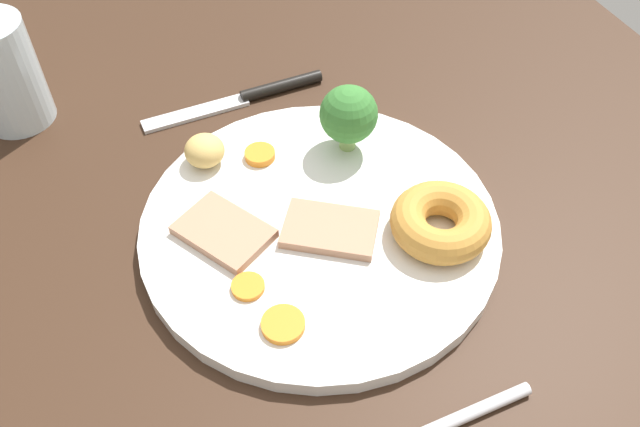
{
  "coord_description": "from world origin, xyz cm",
  "views": [
    {
      "loc": [
        -32.71,
        14.55,
        45.65
      ],
      "look_at": [
        -0.07,
        1.52,
        6.0
      ],
      "focal_mm": 37.37,
      "sensor_mm": 36.0,
      "label": 1
    }
  ],
  "objects_px": {
    "broccoli_floret": "(349,115)",
    "meat_slice_under": "(224,232)",
    "yorkshire_pudding": "(441,222)",
    "carrot_coin_front": "(260,155)",
    "meat_slice_main": "(330,229)",
    "carrot_coin_side": "(283,324)",
    "dinner_plate": "(320,227)",
    "carrot_coin_back": "(248,287)",
    "water_glass": "(3,74)",
    "roast_potato_left": "(205,151)",
    "knife": "(251,96)"
  },
  "relations": [
    {
      "from": "meat_slice_under",
      "to": "yorkshire_pudding",
      "type": "xyz_separation_m",
      "value": [
        -0.06,
        -0.16,
        0.01
      ]
    },
    {
      "from": "broccoli_floret",
      "to": "knife",
      "type": "distance_m",
      "value": 0.13
    },
    {
      "from": "roast_potato_left",
      "to": "carrot_coin_front",
      "type": "height_order",
      "value": "roast_potato_left"
    },
    {
      "from": "dinner_plate",
      "to": "water_glass",
      "type": "xyz_separation_m",
      "value": [
        0.24,
        0.21,
        0.04
      ]
    },
    {
      "from": "meat_slice_main",
      "to": "knife",
      "type": "relative_size",
      "value": 0.39
    },
    {
      "from": "meat_slice_main",
      "to": "knife",
      "type": "xyz_separation_m",
      "value": [
        0.2,
        0.0,
        -0.01
      ]
    },
    {
      "from": "dinner_plate",
      "to": "water_glass",
      "type": "distance_m",
      "value": 0.33
    },
    {
      "from": "dinner_plate",
      "to": "carrot_coin_back",
      "type": "relative_size",
      "value": 11.64
    },
    {
      "from": "knife",
      "to": "broccoli_floret",
      "type": "bearing_deg",
      "value": 113.67
    },
    {
      "from": "dinner_plate",
      "to": "meat_slice_under",
      "type": "xyz_separation_m",
      "value": [
        0.02,
        0.08,
        0.01
      ]
    },
    {
      "from": "meat_slice_under",
      "to": "water_glass",
      "type": "relative_size",
      "value": 0.69
    },
    {
      "from": "roast_potato_left",
      "to": "meat_slice_main",
      "type": "bearing_deg",
      "value": -148.59
    },
    {
      "from": "water_glass",
      "to": "meat_slice_under",
      "type": "bearing_deg",
      "value": -148.61
    },
    {
      "from": "broccoli_floret",
      "to": "knife",
      "type": "height_order",
      "value": "broccoli_floret"
    },
    {
      "from": "water_glass",
      "to": "knife",
      "type": "bearing_deg",
      "value": -104.65
    },
    {
      "from": "meat_slice_under",
      "to": "carrot_coin_side",
      "type": "bearing_deg",
      "value": -171.18
    },
    {
      "from": "dinner_plate",
      "to": "carrot_coin_front",
      "type": "bearing_deg",
      "value": 13.4
    },
    {
      "from": "roast_potato_left",
      "to": "carrot_coin_back",
      "type": "height_order",
      "value": "roast_potato_left"
    },
    {
      "from": "yorkshire_pudding",
      "to": "knife",
      "type": "bearing_deg",
      "value": 19.5
    },
    {
      "from": "meat_slice_under",
      "to": "broccoli_floret",
      "type": "bearing_deg",
      "value": -66.09
    },
    {
      "from": "yorkshire_pudding",
      "to": "carrot_coin_front",
      "type": "height_order",
      "value": "yorkshire_pudding"
    },
    {
      "from": "carrot_coin_front",
      "to": "yorkshire_pudding",
      "type": "bearing_deg",
      "value": -142.51
    },
    {
      "from": "yorkshire_pudding",
      "to": "carrot_coin_side",
      "type": "bearing_deg",
      "value": 103.78
    },
    {
      "from": "dinner_plate",
      "to": "broccoli_floret",
      "type": "relative_size",
      "value": 4.64
    },
    {
      "from": "dinner_plate",
      "to": "carrot_coin_side",
      "type": "bearing_deg",
      "value": 143.35
    },
    {
      "from": "carrot_coin_front",
      "to": "knife",
      "type": "distance_m",
      "value": 0.1
    },
    {
      "from": "meat_slice_main",
      "to": "yorkshire_pudding",
      "type": "relative_size",
      "value": 0.92
    },
    {
      "from": "carrot_coin_side",
      "to": "broccoli_floret",
      "type": "relative_size",
      "value": 0.5
    },
    {
      "from": "dinner_plate",
      "to": "carrot_coin_side",
      "type": "xyz_separation_m",
      "value": [
        -0.08,
        0.06,
        0.01
      ]
    },
    {
      "from": "meat_slice_under",
      "to": "knife",
      "type": "bearing_deg",
      "value": -23.96
    },
    {
      "from": "broccoli_floret",
      "to": "knife",
      "type": "relative_size",
      "value": 0.34
    },
    {
      "from": "meat_slice_main",
      "to": "meat_slice_under",
      "type": "relative_size",
      "value": 1.02
    },
    {
      "from": "water_glass",
      "to": "dinner_plate",
      "type": "bearing_deg",
      "value": -138.54
    },
    {
      "from": "roast_potato_left",
      "to": "broccoli_floret",
      "type": "height_order",
      "value": "broccoli_floret"
    },
    {
      "from": "meat_slice_main",
      "to": "knife",
      "type": "bearing_deg",
      "value": 0.85
    },
    {
      "from": "broccoli_floret",
      "to": "dinner_plate",
      "type": "bearing_deg",
      "value": 142.87
    },
    {
      "from": "carrot_coin_front",
      "to": "knife",
      "type": "xyz_separation_m",
      "value": [
        0.1,
        -0.02,
        -0.01
      ]
    },
    {
      "from": "broccoli_floret",
      "to": "meat_slice_under",
      "type": "bearing_deg",
      "value": 113.91
    },
    {
      "from": "carrot_coin_back",
      "to": "broccoli_floret",
      "type": "bearing_deg",
      "value": -48.51
    },
    {
      "from": "meat_slice_main",
      "to": "water_glass",
      "type": "relative_size",
      "value": 0.71
    },
    {
      "from": "carrot_coin_front",
      "to": "carrot_coin_side",
      "type": "distance_m",
      "value": 0.18
    },
    {
      "from": "dinner_plate",
      "to": "carrot_coin_back",
      "type": "distance_m",
      "value": 0.08
    },
    {
      "from": "carrot_coin_side",
      "to": "water_glass",
      "type": "distance_m",
      "value": 0.36
    },
    {
      "from": "meat_slice_main",
      "to": "water_glass",
      "type": "height_order",
      "value": "water_glass"
    },
    {
      "from": "meat_slice_under",
      "to": "carrot_coin_back",
      "type": "bearing_deg",
      "value": -178.05
    },
    {
      "from": "meat_slice_main",
      "to": "carrot_coin_side",
      "type": "distance_m",
      "value": 0.09
    },
    {
      "from": "yorkshire_pudding",
      "to": "roast_potato_left",
      "type": "height_order",
      "value": "yorkshire_pudding"
    },
    {
      "from": "yorkshire_pudding",
      "to": "knife",
      "type": "xyz_separation_m",
      "value": [
        0.23,
        0.08,
        -0.02
      ]
    },
    {
      "from": "meat_slice_under",
      "to": "dinner_plate",
      "type": "bearing_deg",
      "value": -101.52
    },
    {
      "from": "yorkshire_pudding",
      "to": "carrot_coin_front",
      "type": "distance_m",
      "value": 0.17
    }
  ]
}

